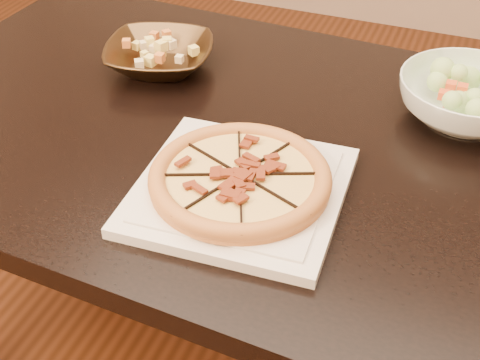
# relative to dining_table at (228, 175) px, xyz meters

# --- Properties ---
(floor) EXTENTS (4.00, 4.00, 0.02)m
(floor) POSITION_rel_dining_table_xyz_m (-0.05, 0.16, -0.65)
(floor) COLOR #4A2310
(floor) RESTS_ON ground
(dining_table) EXTENTS (1.34, 0.90, 0.75)m
(dining_table) POSITION_rel_dining_table_xyz_m (0.00, 0.00, 0.00)
(dining_table) COLOR black
(dining_table) RESTS_ON floor
(plate) EXTENTS (0.32, 0.32, 0.02)m
(plate) POSITION_rel_dining_table_xyz_m (0.09, -0.17, 0.12)
(plate) COLOR silver
(plate) RESTS_ON dining_table
(pizza) EXTENTS (0.27, 0.27, 0.03)m
(pizza) POSITION_rel_dining_table_xyz_m (0.09, -0.17, 0.15)
(pizza) COLOR #C37C31
(pizza) RESTS_ON plate
(bronze_bowl) EXTENTS (0.26, 0.26, 0.05)m
(bronze_bowl) POSITION_rel_dining_table_xyz_m (-0.20, 0.14, 0.14)
(bronze_bowl) COLOR #412E1A
(bronze_bowl) RESTS_ON dining_table
(mixed_dish) EXTENTS (0.10, 0.11, 0.03)m
(mixed_dish) POSITION_rel_dining_table_xyz_m (-0.20, 0.14, 0.18)
(mixed_dish) COLOR beige
(mixed_dish) RESTS_ON bronze_bowl
(salad_bowl) EXTENTS (0.29, 0.29, 0.08)m
(salad_bowl) POSITION_rel_dining_table_xyz_m (0.38, 0.18, 0.15)
(salad_bowl) COLOR white
(salad_bowl) RESTS_ON dining_table
(salad) EXTENTS (0.10, 0.12, 0.04)m
(salad) POSITION_rel_dining_table_xyz_m (0.38, 0.18, 0.21)
(salad) COLOR #B6E77B
(salad) RESTS_ON salad_bowl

